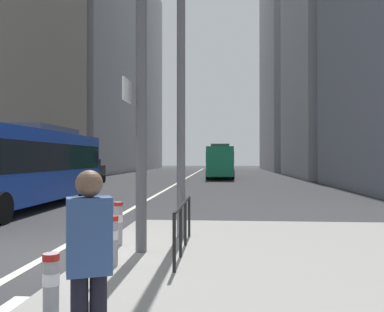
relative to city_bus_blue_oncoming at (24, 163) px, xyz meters
The scene contains 17 objects.
ground_plane 13.49m from the city_bus_blue_oncoming, 71.39° to the left, with size 160.00×160.00×0.00m, color #303033.
median_island 12.96m from the city_bus_blue_oncoming, 40.48° to the right, with size 9.00×10.00×0.15m, color gray.
lane_centre_line 23.14m from the city_bus_blue_oncoming, 79.34° to the left, with size 0.20×80.00×0.01m, color beige.
office_tower_left_far 63.30m from the city_bus_blue_oncoming, 101.03° to the left, with size 13.68×19.35×35.11m, color #9E9EA3.
office_tower_right_far 60.81m from the city_bus_blue_oncoming, 68.36° to the left, with size 11.93×22.10×42.36m, color #9E9EA3.
city_bus_blue_oncoming is the anchor object (origin of this frame).
city_bus_red_receding 27.44m from the city_bus_blue_oncoming, 73.69° to the left, with size 2.74×11.59×3.40m.
car_oncoming_mid 16.07m from the city_bus_blue_oncoming, 100.30° to the left, with size 2.15×4.16×1.94m.
car_receding_near 43.54m from the city_bus_blue_oncoming, 79.64° to the left, with size 2.14×4.53×1.94m.
car_receding_far 50.28m from the city_bus_blue_oncoming, 82.06° to the left, with size 2.13×4.63×1.94m.
traffic_signal_gantry 8.71m from the city_bus_blue_oncoming, 62.62° to the right, with size 7.00×0.65×6.00m.
street_lamp_post 9.70m from the city_bus_blue_oncoming, 40.67° to the right, with size 5.50×0.32×8.00m.
bollard_left 12.44m from the city_bus_blue_oncoming, 61.62° to the right, with size 0.20×0.20×0.77m.
bollard_right 10.47m from the city_bus_blue_oncoming, 55.07° to the right, with size 0.20×0.20×0.86m.
bollard_back 8.99m from the city_bus_blue_oncoming, 50.83° to the right, with size 0.20×0.20×0.93m.
pedestrian_railing 10.23m from the city_bus_blue_oncoming, 46.04° to the right, with size 0.06×3.09×0.98m.
pedestrian_waiting 13.73m from the city_bus_blue_oncoming, 60.78° to the right, with size 0.44×0.37×1.77m.
Camera 1 is at (3.58, -8.04, 2.02)m, focal length 37.60 mm.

